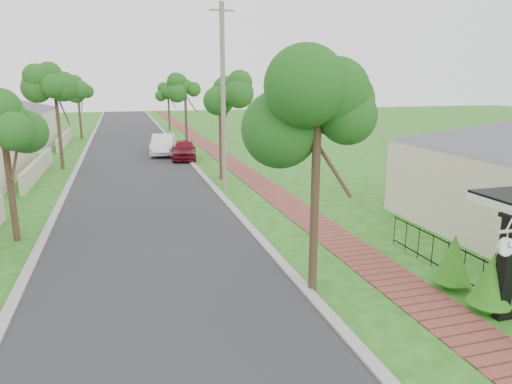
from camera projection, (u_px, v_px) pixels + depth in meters
name	position (u px, v px, depth m)	size (l,w,h in m)	color
ground	(305.00, 322.00, 10.49)	(160.00, 160.00, 0.00)	#205F16
road	(137.00, 171.00, 28.32)	(7.00, 120.00, 0.02)	#28282B
kerb_right	(196.00, 168.00, 29.32)	(0.30, 120.00, 0.10)	#9E9E99
kerb_left	(75.00, 174.00, 27.32)	(0.30, 120.00, 0.10)	#9E9E99
sidewalk	(235.00, 166.00, 30.03)	(1.50, 120.00, 0.03)	brown
porch_post	(505.00, 271.00, 10.54)	(0.48, 0.48, 2.52)	black
picket_fence	(482.00, 276.00, 11.70)	(0.03, 8.02, 1.00)	black
street_trees	(132.00, 93.00, 33.66)	(10.70, 37.65, 5.89)	#382619
hedge_row	(506.00, 290.00, 10.42)	(0.90, 4.75, 1.75)	#185911
parked_car_red	(184.00, 150.00, 32.26)	(1.63, 4.06, 1.38)	maroon
parked_car_white	(163.00, 145.00, 34.34)	(1.60, 4.58, 1.51)	white
near_tree	(317.00, 118.00, 11.04)	(2.21, 2.21, 5.68)	#382619
utility_pole	(223.00, 98.00, 22.65)	(1.20, 0.24, 9.09)	gray
station_clock	(506.00, 245.00, 9.83)	(0.70, 0.13, 0.59)	white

